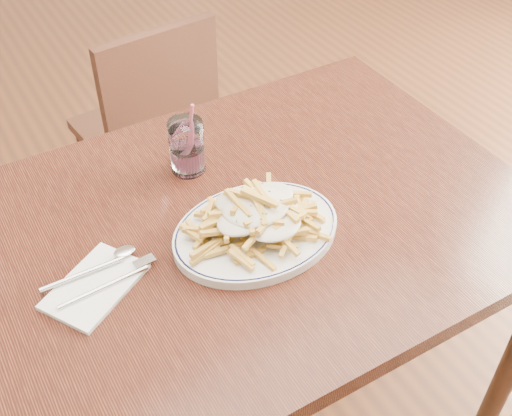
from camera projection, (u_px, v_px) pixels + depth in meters
table at (230, 251)px, 1.28m from camera, size 1.20×0.80×0.75m
chair_far at (152, 122)px, 2.00m from camera, size 0.40×0.40×0.80m
fries_plate at (256, 231)px, 1.20m from camera, size 0.37×0.33×0.02m
loaded_fries at (256, 212)px, 1.16m from camera, size 0.25×0.20×0.07m
napkin at (95, 286)px, 1.11m from camera, size 0.21×0.18×0.01m
cutlery at (93, 281)px, 1.10m from camera, size 0.21×0.08×0.01m
water_glass at (187, 149)px, 1.32m from camera, size 0.07×0.07×0.16m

